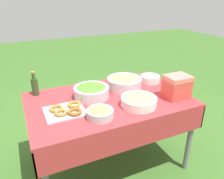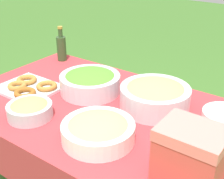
# 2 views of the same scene
# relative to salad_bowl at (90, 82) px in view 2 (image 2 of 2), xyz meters

# --- Properties ---
(picnic_table) EXTENTS (1.48, 0.93, 0.76)m
(picnic_table) POSITION_rel_salad_bowl_xyz_m (0.13, -0.10, -0.16)
(picnic_table) COLOR #B73338
(picnic_table) RESTS_ON ground_plane
(salad_bowl) EXTENTS (0.33, 0.33, 0.12)m
(salad_bowl) POSITION_rel_salad_bowl_xyz_m (0.00, 0.00, 0.00)
(salad_bowl) COLOR silver
(salad_bowl) RESTS_ON picnic_table
(pasta_bowl) EXTENTS (0.31, 0.31, 0.10)m
(pasta_bowl) POSITION_rel_salad_bowl_xyz_m (0.32, -0.33, -0.01)
(pasta_bowl) COLOR white
(pasta_bowl) RESTS_ON picnic_table
(donut_platter) EXTENTS (0.33, 0.28, 0.04)m
(donut_platter) POSITION_rel_salad_bowl_xyz_m (-0.29, -0.19, -0.04)
(donut_platter) COLOR silver
(donut_platter) RESTS_ON picnic_table
(olive_oil_bottle) EXTENTS (0.06, 0.06, 0.24)m
(olive_oil_bottle) POSITION_rel_salad_bowl_xyz_m (-0.47, 0.27, 0.03)
(olive_oil_bottle) COLOR #2D4723
(olive_oil_bottle) RESTS_ON picnic_table
(bread_bowl) EXTENTS (0.35, 0.35, 0.13)m
(bread_bowl) POSITION_rel_salad_bowl_xyz_m (0.38, 0.05, 0.01)
(bread_bowl) COLOR silver
(bread_bowl) RESTS_ON picnic_table
(fruit_bowl) EXTENTS (0.22, 0.22, 0.08)m
(fruit_bowl) POSITION_rel_salad_bowl_xyz_m (-0.06, -0.38, -0.02)
(fruit_bowl) COLOR #B2B7BC
(fruit_bowl) RESTS_ON picnic_table
(cooler_box) EXTENTS (0.23, 0.18, 0.21)m
(cooler_box) POSITION_rel_salad_bowl_xyz_m (0.72, -0.33, 0.05)
(cooler_box) COLOR #E04C42
(cooler_box) RESTS_ON picnic_table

